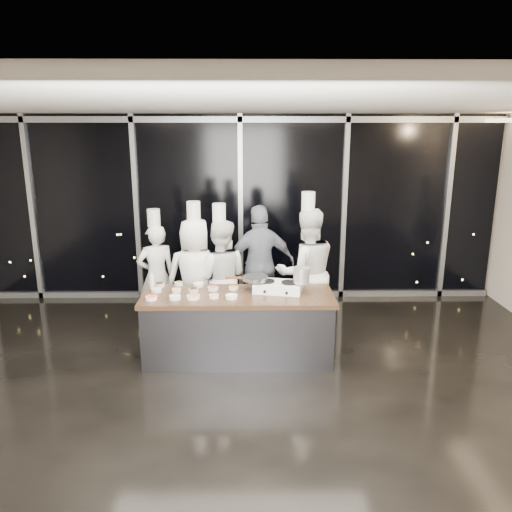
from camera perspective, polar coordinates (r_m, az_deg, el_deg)
The scene contains 14 objects.
ground at distance 5.98m, azimuth -2.20°, elevation -15.43°, with size 9.00×9.00×0.00m, color black.
room_shell at distance 5.23m, azimuth -0.50°, elevation 6.39°, with size 9.02×7.02×3.21m.
window_wall at distance 8.72m, azimuth -1.77°, elevation 5.41°, with size 8.90×0.11×3.20m.
demo_counter at distance 6.59m, azimuth -2.05°, elevation -8.07°, with size 2.46×0.86×0.90m.
stove at distance 6.52m, azimuth 2.52°, elevation -3.51°, with size 0.67×0.49×0.14m.
frying_pan at distance 6.53m, azimuth -0.13°, elevation -2.54°, with size 0.59×0.38×0.05m.
stock_pot at distance 6.42m, azimuth 5.21°, elevation -2.20°, with size 0.20×0.20×0.20m, color #B8B7BA.
prep_bowls at distance 6.51m, azimuth -7.49°, elevation -4.03°, with size 1.15×0.70×0.05m.
squeeze_bottle at distance 6.73m, azimuth -11.81°, elevation -2.82°, with size 0.07×0.07×0.24m.
chef_far_left at distance 7.69m, azimuth -11.28°, elevation -2.10°, with size 0.68×0.57×1.82m.
chef_left at distance 7.25m, azimuth -6.91°, elevation -2.38°, with size 0.91×0.65×1.98m.
chef_center at distance 7.28m, azimuth -4.11°, elevation -2.40°, with size 0.86×0.69×1.94m.
guest at distance 7.66m, azimuth 0.52°, elevation -1.03°, with size 1.16×0.69×1.85m.
chef_right at distance 7.25m, azimuth 5.78°, elevation -1.84°, with size 1.04×0.89×2.11m.
Camera 1 is at (0.15, -5.17, 3.00)m, focal length 35.00 mm.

